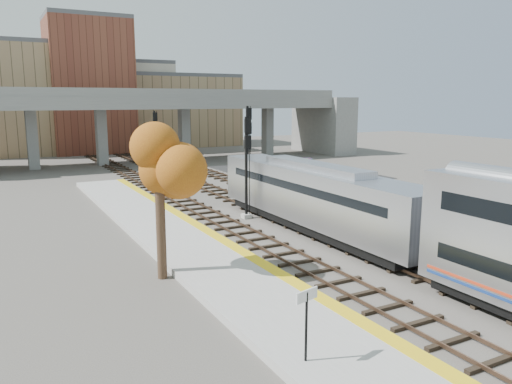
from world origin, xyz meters
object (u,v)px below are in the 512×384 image
signal_mast_mid (248,150)px  tree (158,162)px  locomotive (314,196)px  signal_mast_far (156,145)px  car_a (303,175)px  signal_mast_near (247,169)px  car_c (309,163)px  car_b (289,169)px

signal_mast_mid → tree: signal_mast_mid is taller
locomotive → signal_mast_far: 26.26m
car_a → signal_mast_near: bearing=-154.0°
locomotive → signal_mast_near: signal_mast_near is taller
locomotive → signal_mast_far: (-2.10, 26.15, 1.20)m
signal_mast_mid → car_a: bearing=25.3°
signal_mast_far → signal_mast_mid: bearing=-72.8°
locomotive → signal_mast_near: 5.67m
tree → car_c: bearing=45.9°
locomotive → signal_mast_far: bearing=94.6°
signal_mast_near → locomotive: bearing=-67.7°
signal_mast_mid → car_b: bearing=42.1°
signal_mast_near → car_a: 17.22m
signal_mast_far → locomotive: bearing=-85.4°
signal_mast_near → signal_mast_mid: bearing=62.2°
locomotive → signal_mast_mid: size_ratio=2.49×
signal_mast_mid → car_c: bearing=39.4°
locomotive → tree: 11.96m
car_c → locomotive: bearing=-99.5°
signal_mast_near → car_a: bearing=43.4°
car_a → car_c: car_a is taller
signal_mast_near → signal_mast_far: size_ratio=1.00×
locomotive → car_b: locomotive is taller
locomotive → car_b: (11.75, 21.69, -1.70)m
tree → car_c: 39.81m
signal_mast_mid → car_c: size_ratio=2.04×
car_b → car_c: (4.78, 3.12, 0.01)m
car_c → car_a: bearing=-103.9°
signal_mast_mid → signal_mast_far: 13.88m
signal_mast_near → tree: (-8.87, -8.70, 1.94)m
signal_mast_near → tree: tree is taller
car_b → car_c: 5.71m
signal_mast_near → car_c: bearing=46.6°
locomotive → signal_mast_mid: bearing=81.2°
tree → signal_mast_far: bearing=73.4°
car_b → car_c: car_c is taller
signal_mast_mid → car_a: size_ratio=2.35×
car_b → locomotive: bearing=-149.8°
signal_mast_near → signal_mast_mid: signal_mast_mid is taller
locomotive → car_c: locomotive is taller
locomotive → car_b: 24.72m
signal_mast_far → signal_mast_near: bearing=-90.0°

